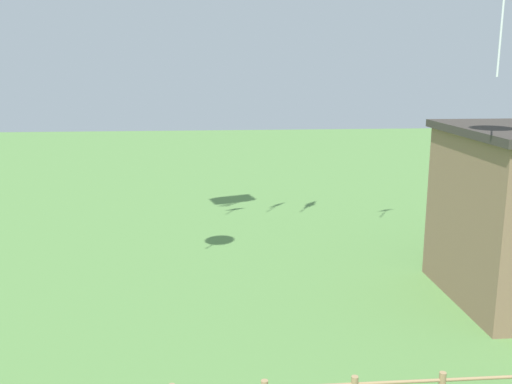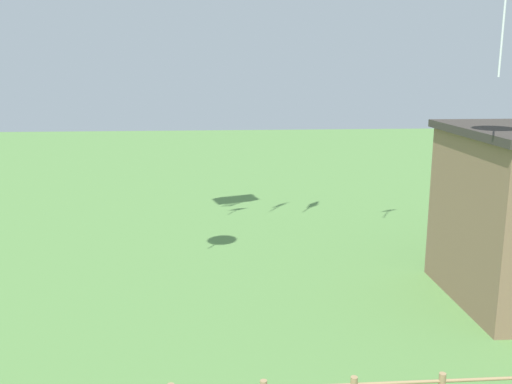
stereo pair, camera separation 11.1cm
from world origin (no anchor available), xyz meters
name	(u,v)px [view 1 (the left image)]	position (x,y,z in m)	size (l,w,h in m)	color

